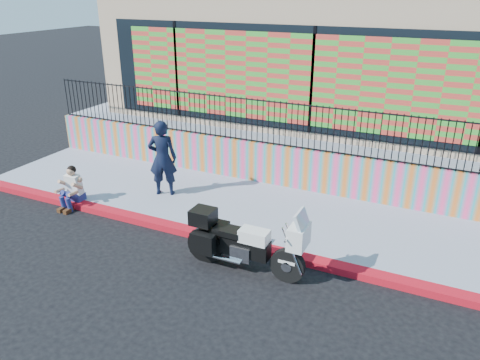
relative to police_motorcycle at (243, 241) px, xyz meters
The scene contains 10 objects.
ground 1.01m from the police_motorcycle, 110.31° to the left, with size 90.00×90.00×0.00m, color black.
red_curb 0.97m from the police_motorcycle, 110.31° to the left, with size 16.00×0.30×0.15m, color #A40B1C.
sidewalk 2.47m from the police_motorcycle, 96.54° to the left, with size 16.00×3.00×0.15m, color #8A8FA5.
mural_wall 4.00m from the police_motorcycle, 93.93° to the left, with size 16.00×0.20×1.10m, color #FF4383.
metal_fence 4.18m from the police_motorcycle, 93.93° to the left, with size 15.80×0.04×1.20m, color black, non-canonical shape.
elevated_platform 9.09m from the police_motorcycle, 91.73° to the left, with size 16.00×10.00×1.25m, color #8A8FA5.
storefront_building 9.25m from the police_motorcycle, 91.77° to the left, with size 14.00×8.06×4.00m.
police_motorcycle is the anchor object (origin of this frame).
police_officer 3.91m from the police_motorcycle, 146.96° to the left, with size 0.72×0.47×1.97m, color black.
seated_man 5.10m from the police_motorcycle, behind, with size 0.54×0.71×1.06m.
Camera 1 is at (3.59, -7.86, 5.18)m, focal length 35.00 mm.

